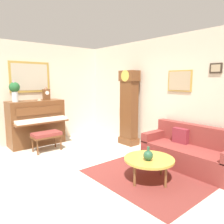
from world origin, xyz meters
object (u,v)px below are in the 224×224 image
object	(u,v)px
grandfather_clock	(129,110)
piano_bench	(47,135)
piano	(36,122)
couch	(190,152)
flower_vase	(15,89)
teacup	(39,100)
coffee_table	(149,160)
green_jug	(148,155)
mantel_clock	(46,94)

from	to	relation	value
grandfather_clock	piano_bench	bearing A→B (deg)	-113.76
piano	couch	xyz separation A→B (m)	(3.56, 1.82, -0.30)
flower_vase	teacup	world-z (taller)	flower_vase
grandfather_clock	coffee_table	world-z (taller)	grandfather_clock
coffee_table	flower_vase	size ratio (longest dim) A/B	1.52
couch	coffee_table	distance (m)	1.13
couch	green_jug	world-z (taller)	couch
piano	mantel_clock	world-z (taller)	mantel_clock
mantel_clock	piano_bench	bearing A→B (deg)	-25.85
piano	flower_vase	distance (m)	1.05
teacup	grandfather_clock	bearing A→B (deg)	50.89
grandfather_clock	coffee_table	xyz separation A→B (m)	(1.81, -1.27, -0.59)
mantel_clock	teacup	size ratio (longest dim) A/B	3.28
piano_bench	green_jug	world-z (taller)	green_jug
grandfather_clock	teacup	world-z (taller)	grandfather_clock
piano_bench	teacup	distance (m)	1.07
piano	coffee_table	xyz separation A→B (m)	(3.42, 0.70, -0.24)
coffee_table	flower_vase	world-z (taller)	flower_vase
piano	grandfather_clock	xyz separation A→B (m)	(1.61, 1.97, 0.35)
flower_vase	piano_bench	bearing A→B (deg)	33.65
piano	teacup	world-z (taller)	teacup
piano_bench	flower_vase	bearing A→B (deg)	-146.35
flower_vase	green_jug	distance (m)	3.79
piano	piano_bench	size ratio (longest dim) A/B	2.06
piano	green_jug	bearing A→B (deg)	9.91
piano_bench	couch	distance (m)	3.39
couch	mantel_clock	size ratio (longest dim) A/B	5.00
couch	flower_vase	size ratio (longest dim) A/B	3.28
grandfather_clock	coffee_table	distance (m)	2.29
piano_bench	mantel_clock	bearing A→B (deg)	154.15
grandfather_clock	green_jug	xyz separation A→B (m)	(1.86, -1.36, -0.47)
flower_vase	green_jug	bearing A→B (deg)	17.90
couch	grandfather_clock	bearing A→B (deg)	175.56
piano	piano_bench	world-z (taller)	piano
coffee_table	piano_bench	bearing A→B (deg)	-164.85
piano	piano_bench	bearing A→B (deg)	-2.53
couch	teacup	world-z (taller)	teacup
piano_bench	green_jug	xyz separation A→B (m)	(2.74, 0.64, 0.09)
piano	flower_vase	xyz separation A→B (m)	(0.00, -0.51, 0.92)
piano	coffee_table	size ratio (longest dim) A/B	1.64
teacup	green_jug	xyz separation A→B (m)	(3.40, 0.52, -0.75)
grandfather_clock	couch	size ratio (longest dim) A/B	1.07
coffee_table	piano	bearing A→B (deg)	-168.48
flower_vase	mantel_clock	bearing A→B (deg)	89.97
coffee_table	grandfather_clock	bearing A→B (deg)	144.93
mantel_clock	teacup	bearing A→B (deg)	-72.76
piano_bench	teacup	xyz separation A→B (m)	(-0.65, 0.12, 0.84)
coffee_table	mantel_clock	bearing A→B (deg)	-173.67
couch	piano_bench	bearing A→B (deg)	-146.91
flower_vase	green_jug	size ratio (longest dim) A/B	2.42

